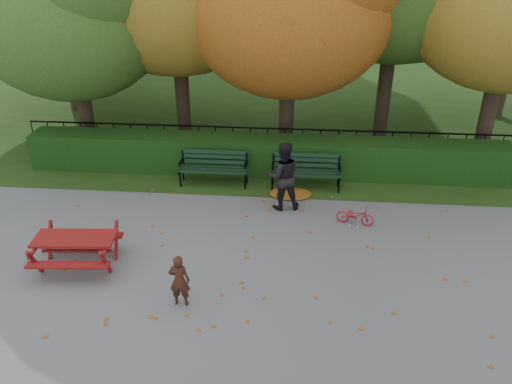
# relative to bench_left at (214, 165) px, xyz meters

# --- Properties ---
(ground) EXTENTS (90.00, 90.00, 0.00)m
(ground) POSITION_rel_bench_left_xyz_m (1.30, -3.70, -0.52)
(ground) COLOR slate
(ground) RESTS_ON ground
(grass_strip) EXTENTS (90.00, 90.00, 0.00)m
(grass_strip) POSITION_rel_bench_left_xyz_m (1.30, 10.30, -0.51)
(grass_strip) COLOR #203411
(grass_strip) RESTS_ON ground
(hedge) EXTENTS (13.00, 0.90, 1.00)m
(hedge) POSITION_rel_bench_left_xyz_m (1.30, 0.80, -0.02)
(hedge) COLOR black
(hedge) RESTS_ON ground
(iron_fence) EXTENTS (14.00, 0.04, 1.02)m
(iron_fence) POSITION_rel_bench_left_xyz_m (1.30, 1.60, 0.02)
(iron_fence) COLOR black
(iron_fence) RESTS_ON ground
(bench_left) EXTENTS (1.80, 0.57, 0.88)m
(bench_left) POSITION_rel_bench_left_xyz_m (0.00, 0.00, 0.00)
(bench_left) COLOR black
(bench_left) RESTS_ON ground
(bench_right) EXTENTS (1.80, 0.57, 0.88)m
(bench_right) POSITION_rel_bench_left_xyz_m (2.40, 0.00, 0.00)
(bench_right) COLOR black
(bench_right) RESTS_ON ground
(picnic_table) EXTENTS (1.65, 1.38, 0.76)m
(picnic_table) POSITION_rel_bench_left_xyz_m (-2.10, -3.90, -0.00)
(picnic_table) COLOR maroon
(picnic_table) RESTS_ON ground
(leaf_pile) EXTENTS (1.27, 1.10, 0.07)m
(leaf_pile) POSITION_rel_bench_left_xyz_m (2.03, -0.50, -0.48)
(leaf_pile) COLOR maroon
(leaf_pile) RESTS_ON ground
(leaf_scatter) EXTENTS (9.00, 5.70, 0.01)m
(leaf_scatter) POSITION_rel_bench_left_xyz_m (1.30, -3.40, -0.51)
(leaf_scatter) COLOR maroon
(leaf_scatter) RESTS_ON ground
(child) EXTENTS (0.37, 0.25, 1.02)m
(child) POSITION_rel_bench_left_xyz_m (0.18, -4.87, -0.01)
(child) COLOR #391C12
(child) RESTS_ON ground
(adult) EXTENTS (0.93, 0.79, 1.69)m
(adult) POSITION_rel_bench_left_xyz_m (1.84, -1.17, 0.32)
(adult) COLOR black
(adult) RESTS_ON ground
(bicycle) EXTENTS (0.89, 0.47, 0.45)m
(bicycle) POSITION_rel_bench_left_xyz_m (3.53, -1.81, -0.30)
(bicycle) COLOR #AD1022
(bicycle) RESTS_ON ground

